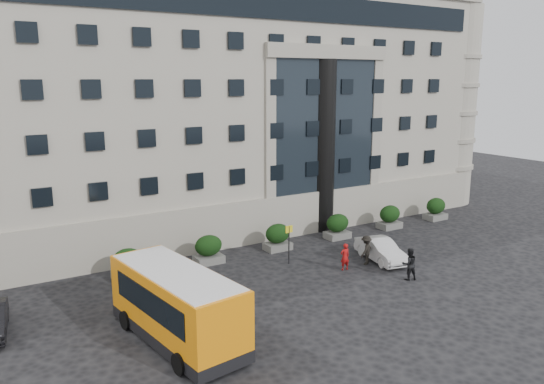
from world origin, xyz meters
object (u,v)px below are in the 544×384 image
(hedge_c, at_px, (278,237))
(white_taxi, at_px, (381,250))
(pedestrian_a, at_px, (345,257))
(pedestrian_b, at_px, (409,264))
(hedge_e, at_px, (390,217))
(pedestrian_c, at_px, (366,250))
(hedge_b, at_px, (209,249))
(hedge_a, at_px, (128,264))
(hedge_d, at_px, (337,226))
(minibus, at_px, (177,303))
(bus_stop_sign, at_px, (289,238))
(hedge_f, at_px, (436,209))

(hedge_c, distance_m, white_taxi, 7.03)
(pedestrian_a, distance_m, pedestrian_b, 3.90)
(hedge_e, height_order, pedestrian_c, pedestrian_c)
(hedge_b, xyz_separation_m, pedestrian_a, (6.67, -5.49, -0.08))
(white_taxi, relative_size, pedestrian_a, 2.59)
(hedge_a, distance_m, white_taxi, 15.86)
(hedge_d, bearing_deg, hedge_e, 0.00)
(hedge_a, bearing_deg, minibus, -91.90)
(hedge_d, xyz_separation_m, bus_stop_sign, (-6.10, -2.80, 0.80))
(hedge_c, bearing_deg, pedestrian_c, -58.78)
(hedge_a, height_order, hedge_c, same)
(pedestrian_b, bearing_deg, hedge_d, -83.25)
(hedge_d, xyz_separation_m, hedge_f, (10.40, 0.00, 0.00))
(white_taxi, bearing_deg, hedge_e, 53.23)
(hedge_d, relative_size, pedestrian_c, 0.98)
(hedge_e, relative_size, minibus, 0.22)
(hedge_b, xyz_separation_m, hedge_c, (5.20, 0.00, 0.00))
(hedge_b, height_order, bus_stop_sign, bus_stop_sign)
(hedge_d, bearing_deg, bus_stop_sign, -155.34)
(hedge_b, bearing_deg, hedge_f, 0.00)
(hedge_c, xyz_separation_m, hedge_d, (5.20, 0.00, 0.00))
(hedge_b, distance_m, white_taxi, 11.11)
(minibus, xyz_separation_m, pedestrian_a, (12.15, 3.18, -0.97))
(hedge_a, height_order, hedge_f, same)
(minibus, height_order, pedestrian_a, minibus)
(minibus, bearing_deg, hedge_e, 14.30)
(hedge_c, xyz_separation_m, minibus, (-10.69, -8.68, 0.89))
(minibus, height_order, pedestrian_c, minibus)
(hedge_f, distance_m, minibus, 27.70)
(hedge_f, bearing_deg, pedestrian_b, -143.89)
(hedge_d, distance_m, hedge_e, 5.20)
(bus_stop_sign, bearing_deg, hedge_b, 146.93)
(hedge_d, relative_size, minibus, 0.22)
(hedge_d, height_order, white_taxi, hedge_d)
(hedge_c, xyz_separation_m, bus_stop_sign, (-0.90, -2.80, 0.80))
(minibus, distance_m, pedestrian_a, 12.60)
(hedge_e, relative_size, pedestrian_b, 0.95)
(hedge_f, bearing_deg, minibus, -161.74)
(hedge_d, xyz_separation_m, pedestrian_a, (-3.73, -5.49, -0.08))
(hedge_b, distance_m, hedge_d, 10.40)
(bus_stop_sign, bearing_deg, pedestrian_c, -31.86)
(hedge_b, distance_m, pedestrian_a, 8.64)
(hedge_a, relative_size, hedge_b, 1.00)
(pedestrian_b, bearing_deg, hedge_f, -127.10)
(pedestrian_b, bearing_deg, pedestrian_a, -38.97)
(hedge_f, xyz_separation_m, pedestrian_a, (-14.13, -5.49, -0.08))
(hedge_b, relative_size, hedge_e, 1.00)
(hedge_e, bearing_deg, pedestrian_c, -142.93)
(hedge_e, bearing_deg, hedge_c, 180.00)
(hedge_f, relative_size, bus_stop_sign, 0.73)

